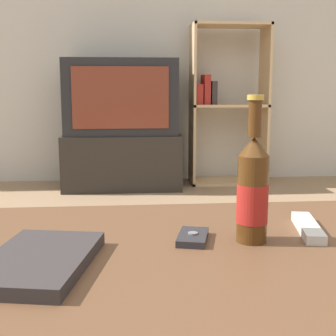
{
  "coord_description": "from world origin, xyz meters",
  "views": [
    {
      "loc": [
        -0.06,
        -0.84,
        0.77
      ],
      "look_at": [
        0.05,
        0.35,
        0.56
      ],
      "focal_mm": 50.0,
      "sensor_mm": 36.0,
      "label": 1
    }
  ],
  "objects_px": {
    "cell_phone": "(193,237)",
    "remote_control": "(308,227)",
    "tv_stand": "(122,161)",
    "table_book": "(39,261)",
    "beer_bottle": "(253,190)",
    "television": "(121,97)",
    "bookshelf": "(224,103)"
  },
  "relations": [
    {
      "from": "cell_phone",
      "to": "remote_control",
      "type": "bearing_deg",
      "value": 22.0
    },
    {
      "from": "tv_stand",
      "to": "table_book",
      "type": "distance_m",
      "value": 2.79
    },
    {
      "from": "cell_phone",
      "to": "beer_bottle",
      "type": "bearing_deg",
      "value": 7.34
    },
    {
      "from": "television",
      "to": "cell_phone",
      "type": "distance_m",
      "value": 2.66
    },
    {
      "from": "beer_bottle",
      "to": "remote_control",
      "type": "relative_size",
      "value": 1.56
    },
    {
      "from": "television",
      "to": "tv_stand",
      "type": "bearing_deg",
      "value": 90.0
    },
    {
      "from": "bookshelf",
      "to": "table_book",
      "type": "height_order",
      "value": "bookshelf"
    },
    {
      "from": "television",
      "to": "cell_phone",
      "type": "relative_size",
      "value": 7.29
    },
    {
      "from": "bookshelf",
      "to": "tv_stand",
      "type": "bearing_deg",
      "value": -173.24
    },
    {
      "from": "remote_control",
      "to": "television",
      "type": "bearing_deg",
      "value": 109.63
    },
    {
      "from": "table_book",
      "to": "television",
      "type": "bearing_deg",
      "value": 98.58
    },
    {
      "from": "bookshelf",
      "to": "remote_control",
      "type": "distance_m",
      "value": 2.74
    },
    {
      "from": "tv_stand",
      "to": "beer_bottle",
      "type": "bearing_deg",
      "value": -83.77
    },
    {
      "from": "television",
      "to": "bookshelf",
      "type": "relative_size",
      "value": 0.67
    },
    {
      "from": "cell_phone",
      "to": "television",
      "type": "bearing_deg",
      "value": 107.92
    },
    {
      "from": "beer_bottle",
      "to": "cell_phone",
      "type": "xyz_separation_m",
      "value": [
        -0.12,
        0.01,
        -0.1
      ]
    },
    {
      "from": "television",
      "to": "bookshelf",
      "type": "xyz_separation_m",
      "value": [
        0.81,
        0.1,
        -0.05
      ]
    },
    {
      "from": "tv_stand",
      "to": "bookshelf",
      "type": "relative_size",
      "value": 0.71
    },
    {
      "from": "table_book",
      "to": "cell_phone",
      "type": "bearing_deg",
      "value": 33.71
    },
    {
      "from": "beer_bottle",
      "to": "tv_stand",
      "type": "bearing_deg",
      "value": 96.23
    },
    {
      "from": "remote_control",
      "to": "cell_phone",
      "type": "bearing_deg",
      "value": -161.83
    },
    {
      "from": "table_book",
      "to": "remote_control",
      "type": "bearing_deg",
      "value": 26.92
    },
    {
      "from": "beer_bottle",
      "to": "table_book",
      "type": "relative_size",
      "value": 0.99
    },
    {
      "from": "tv_stand",
      "to": "television",
      "type": "distance_m",
      "value": 0.48
    },
    {
      "from": "tv_stand",
      "to": "television",
      "type": "xyz_separation_m",
      "value": [
        0.0,
        -0.0,
        0.48
      ]
    },
    {
      "from": "beer_bottle",
      "to": "television",
      "type": "bearing_deg",
      "value": 96.24
    },
    {
      "from": "cell_phone",
      "to": "table_book",
      "type": "height_order",
      "value": "table_book"
    },
    {
      "from": "bookshelf",
      "to": "table_book",
      "type": "distance_m",
      "value": 3.02
    },
    {
      "from": "television",
      "to": "beer_bottle",
      "type": "height_order",
      "value": "television"
    },
    {
      "from": "table_book",
      "to": "bookshelf",
      "type": "bearing_deg",
      "value": 83.13
    },
    {
      "from": "television",
      "to": "table_book",
      "type": "xyz_separation_m",
      "value": [
        -0.11,
        -2.77,
        -0.22
      ]
    },
    {
      "from": "tv_stand",
      "to": "cell_phone",
      "type": "xyz_separation_m",
      "value": [
        0.17,
        -2.65,
        0.26
      ]
    }
  ]
}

